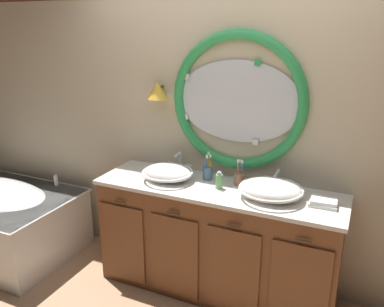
{
  "coord_description": "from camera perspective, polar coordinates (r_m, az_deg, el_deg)",
  "views": [
    {
      "loc": [
        1.03,
        -2.31,
        2.06
      ],
      "look_at": [
        -0.13,
        0.25,
        1.15
      ],
      "focal_mm": 36.84,
      "sensor_mm": 36.0,
      "label": 1
    }
  ],
  "objects": [
    {
      "name": "ground_plane",
      "position": [
        3.27,
        0.34,
        -21.17
      ],
      "size": [
        14.0,
        14.0,
        0.0
      ],
      "primitive_type": "plane",
      "color": "tan"
    },
    {
      "name": "back_wall_assembly",
      "position": [
        3.16,
        4.86,
        4.33
      ],
      "size": [
        6.4,
        0.26,
        2.6
      ],
      "color": "beige",
      "rests_on": "ground_plane"
    },
    {
      "name": "vanity_counter",
      "position": [
        3.2,
        3.53,
        -12.3
      ],
      "size": [
        1.9,
        0.59,
        0.9
      ],
      "color": "brown",
      "rests_on": "ground_plane"
    },
    {
      "name": "sink_basin_left",
      "position": [
        3.11,
        -3.56,
        -2.77
      ],
      "size": [
        0.41,
        0.41,
        0.13
      ],
      "color": "white",
      "rests_on": "vanity_counter"
    },
    {
      "name": "sink_basin_right",
      "position": [
        2.84,
        11.34,
        -5.11
      ],
      "size": [
        0.46,
        0.46,
        0.13
      ],
      "color": "white",
      "rests_on": "vanity_counter"
    },
    {
      "name": "faucet_set_left",
      "position": [
        3.29,
        -1.77,
        -1.53
      ],
      "size": [
        0.22,
        0.12,
        0.17
      ],
      "color": "silver",
      "rests_on": "vanity_counter"
    },
    {
      "name": "faucet_set_right",
      "position": [
        3.04,
        12.29,
        -3.77
      ],
      "size": [
        0.21,
        0.15,
        0.14
      ],
      "color": "silver",
      "rests_on": "vanity_counter"
    },
    {
      "name": "toothbrush_holder_left",
      "position": [
        3.13,
        2.28,
        -2.68
      ],
      "size": [
        0.09,
        0.09,
        0.22
      ],
      "color": "slate",
      "rests_on": "vanity_counter"
    },
    {
      "name": "toothbrush_holder_right",
      "position": [
        3.04,
        6.81,
        -3.51
      ],
      "size": [
        0.08,
        0.08,
        0.21
      ],
      "color": "#996647",
      "rests_on": "vanity_counter"
    },
    {
      "name": "soap_dispenser",
      "position": [
        2.95,
        3.94,
        -3.99
      ],
      "size": [
        0.05,
        0.06,
        0.14
      ],
      "color": "#6BAD66",
      "rests_on": "vanity_counter"
    },
    {
      "name": "folded_hand_towel",
      "position": [
        2.84,
        18.54,
        -6.75
      ],
      "size": [
        0.19,
        0.14,
        0.05
      ],
      "color": "white",
      "rests_on": "vanity_counter"
    }
  ]
}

